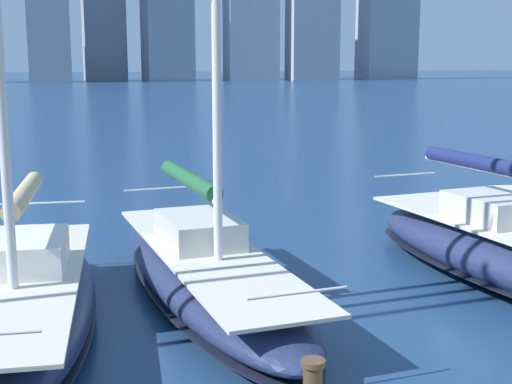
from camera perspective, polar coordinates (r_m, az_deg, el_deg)
sailboat_navy at (r=15.62m, az=19.47°, el=-4.34°), size 2.92×8.75×11.92m
sailboat_forest at (r=13.75m, az=-3.95°, el=-6.22°), size 2.63×9.40×9.81m
sailboat_tan at (r=12.63m, az=-18.30°, el=-8.04°), size 3.48×8.71×12.87m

